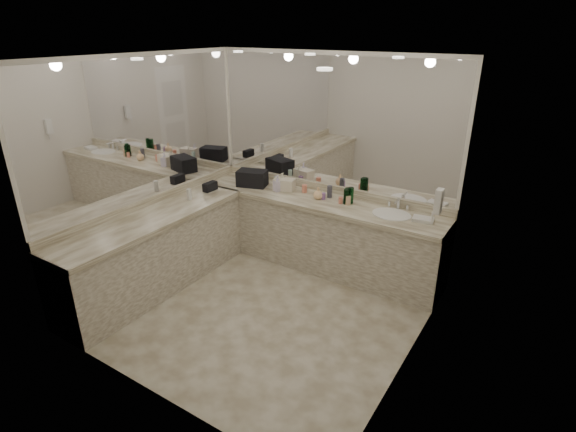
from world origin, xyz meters
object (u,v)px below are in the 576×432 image
Objects in this scene: black_toiletry_bag at (252,178)px; soap_bottle_b at (278,183)px; cream_cosmetic_case at (284,185)px; sink at (391,215)px; hand_towel at (423,219)px; soap_bottle_a at (283,181)px; wall_phone at (439,201)px; soap_bottle_c at (318,193)px.

black_toiletry_bag is 1.79× the size of soap_bottle_b.
black_toiletry_bag is at bearing 176.73° from cream_cosmetic_case.
hand_towel is (0.35, 0.01, 0.02)m from sink.
soap_bottle_a is at bearing 177.94° from hand_towel.
wall_phone is 1.56× the size of soap_bottle_c.
hand_towel is 1.87m from soap_bottle_b.
hand_towel is (-0.25, 0.51, -0.43)m from wall_phone.
soap_bottle_b is (-0.00, -0.11, 0.00)m from soap_bottle_a.
wall_phone is 1.66m from soap_bottle_c.
soap_bottle_b reaches higher than soap_bottle_c.
wall_phone is 1.13× the size of soap_bottle_b.
soap_bottle_a is 0.58m from soap_bottle_c.
wall_phone is 0.93× the size of cream_cosmetic_case.
soap_bottle_a is 1.37× the size of soap_bottle_c.
black_toiletry_bag is 1.46× the size of cream_cosmetic_case.
soap_bottle_a is 1.00× the size of soap_bottle_b.
soap_bottle_a reaches higher than sink.
cream_cosmetic_case is 1.22× the size of soap_bottle_b.
cream_cosmetic_case is 1.82m from hand_towel.
soap_bottle_c is (-1.54, 0.49, -0.37)m from wall_phone.
soap_bottle_c is at bearing -8.84° from soap_bottle_a.
soap_bottle_a reaches higher than soap_bottle_c.
hand_towel is at bearing 2.06° from sink.
hand_towel is 1.87m from soap_bottle_a.
sink is at bearing 1.31° from soap_bottle_b.
sink is 1.83× the size of wall_phone.
black_toiletry_bag reaches higher than hand_towel.
wall_phone is at bearing -17.61° from soap_bottle_c.
cream_cosmetic_case is at bearing 174.57° from soap_bottle_c.
cream_cosmetic_case reaches higher than hand_towel.
cream_cosmetic_case is at bearing 55.73° from soap_bottle_b.
cream_cosmetic_case is 1.23× the size of soap_bottle_a.
soap_bottle_b is at bearing -90.94° from soap_bottle_a.
hand_towel is at bearing 1.38° from black_toiletry_bag.
cream_cosmetic_case is at bearing 178.43° from sink.
sink is 0.35m from hand_towel.
wall_phone is at bearing -10.30° from black_toiletry_bag.
cream_cosmetic_case is at bearing 165.38° from wall_phone.
soap_bottle_a is at bearing 16.92° from black_toiletry_bag.
hand_towel is at bearing 1.00° from soap_bottle_c.
black_toiletry_bag is at bearing -178.75° from sink.
black_toiletry_bag is at bearing -178.62° from hand_towel.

